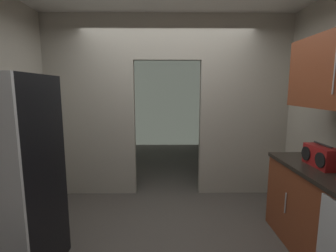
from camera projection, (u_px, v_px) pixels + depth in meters
ground at (169, 243)px, 2.61m from camera, size 20.00×20.00×0.00m
kitchen_partition at (168, 102)px, 3.70m from camera, size 3.65×0.12×2.71m
adjoining_room_shell at (167, 100)px, 5.96m from camera, size 3.65×3.41×2.71m
refrigerator at (2, 181)px, 2.03m from camera, size 0.77×0.76×1.75m
boombox at (321, 157)px, 2.37m from camera, size 0.17×0.38×0.23m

